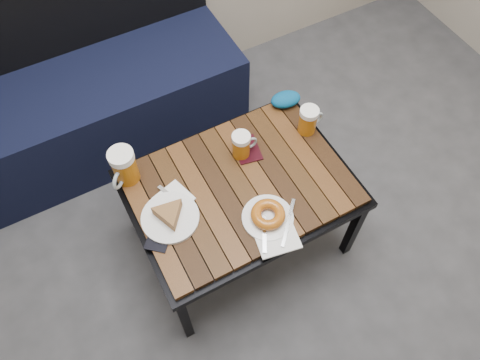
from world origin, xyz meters
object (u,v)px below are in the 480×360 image
beer_mug_centre (242,145)px  passport_burgundy (247,149)px  beer_mug_left (124,166)px  passport_navy (159,237)px  cafe_table (240,190)px  beer_mug_right (308,120)px  bench (94,103)px  plate_bagel (268,216)px  knit_pouch (286,99)px  plate_pie (170,215)px

beer_mug_centre → passport_burgundy: (0.03, 0.01, -0.06)m
beer_mug_left → passport_navy: bearing=48.1°
cafe_table → passport_navy: passport_navy is taller
beer_mug_centre → beer_mug_right: size_ratio=0.95×
beer_mug_centre → beer_mug_right: bearing=-3.0°
bench → beer_mug_right: bearing=-46.3°
beer_mug_right → passport_navy: bearing=-167.3°
plate_bagel → passport_navy: bearing=162.6°
beer_mug_left → passport_navy: size_ratio=1.41×
beer_mug_right → knit_pouch: size_ratio=0.95×
knit_pouch → beer_mug_left: bearing=-177.3°
beer_mug_left → beer_mug_right: (0.72, -0.13, -0.02)m
bench → knit_pouch: bearing=-39.6°
cafe_table → plate_bagel: size_ratio=3.77×
plate_bagel → plate_pie: bearing=151.5°
beer_mug_left → plate_pie: size_ratio=0.73×
bench → cafe_table: bearing=-67.8°
beer_mug_right → plate_bagel: beer_mug_right is taller
bench → beer_mug_right: bench is taller
cafe_table → plate_bagel: 0.19m
beer_mug_right → passport_navy: size_ratio=1.12×
bench → passport_navy: bearing=-90.8°
knit_pouch → beer_mug_right: bearing=-88.0°
beer_mug_right → plate_bagel: (-0.34, -0.28, -0.04)m
beer_mug_left → passport_navy: beer_mug_left is taller
bench → beer_mug_left: bench is taller
passport_burgundy → knit_pouch: size_ratio=1.01×
beer_mug_right → plate_bagel: size_ratio=0.55×
plate_pie → passport_burgundy: 0.41m
beer_mug_right → plate_pie: size_ratio=0.58×
passport_navy → passport_burgundy: size_ratio=0.84×
beer_mug_left → plate_pie: beer_mug_left is taller
beer_mug_right → plate_pie: beer_mug_right is taller
plate_bagel → knit_pouch: bearing=52.3°
cafe_table → beer_mug_left: (-0.36, 0.23, 0.12)m
beer_mug_centre → plate_pie: size_ratio=0.55×
plate_pie → passport_burgundy: size_ratio=1.63×
beer_mug_centre → knit_pouch: size_ratio=0.90×
bench → plate_pie: (0.05, -0.85, 0.22)m
cafe_table → plate_pie: (-0.29, -0.01, 0.07)m
bench → plate_bagel: (0.36, -1.02, 0.22)m
beer_mug_left → plate_pie: 0.25m
beer_mug_left → beer_mug_centre: size_ratio=1.33×
bench → passport_navy: bench is taller
beer_mug_right → plate_bagel: bearing=-141.0°
beer_mug_right → passport_burgundy: bearing=174.3°
beer_mug_left → passport_burgundy: size_ratio=1.19×
beer_mug_right → passport_burgundy: size_ratio=0.94×
cafe_table → beer_mug_left: bearing=148.0°
cafe_table → passport_navy: 0.36m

